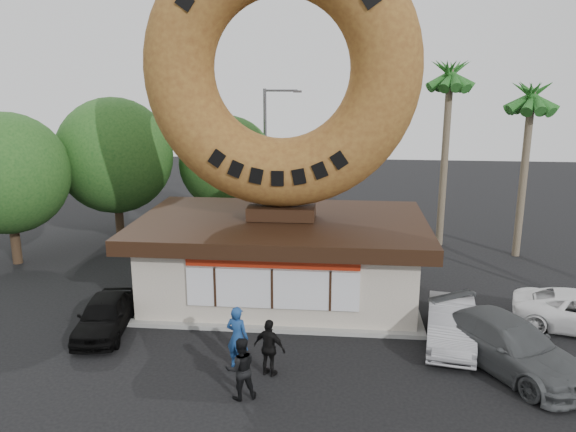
# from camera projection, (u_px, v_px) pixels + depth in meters

# --- Properties ---
(ground) EXTENTS (90.00, 90.00, 0.00)m
(ground) POSITION_uv_depth(u_px,v_px,m) (260.00, 373.00, 16.87)
(ground) COLOR black
(ground) RESTS_ON ground
(donut_shop) EXTENTS (11.20, 7.20, 3.80)m
(donut_shop) POSITION_uv_depth(u_px,v_px,m) (282.00, 256.00, 22.21)
(donut_shop) COLOR beige
(donut_shop) RESTS_ON ground
(giant_donut) EXTENTS (10.26, 2.62, 10.26)m
(giant_donut) POSITION_uv_depth(u_px,v_px,m) (281.00, 69.00, 20.48)
(giant_donut) COLOR olive
(giant_donut) RESTS_ON donut_shop
(tree_west) EXTENTS (6.00, 6.00, 7.65)m
(tree_west) POSITION_uv_depth(u_px,v_px,m) (115.00, 156.00, 29.17)
(tree_west) COLOR #473321
(tree_west) RESTS_ON ground
(tree_mid) EXTENTS (5.20, 5.20, 6.63)m
(tree_mid) POSITION_uv_depth(u_px,v_px,m) (227.00, 163.00, 30.74)
(tree_mid) COLOR #473321
(tree_mid) RESTS_ON ground
(tree_far) EXTENTS (5.60, 5.60, 7.14)m
(tree_far) POSITION_uv_depth(u_px,v_px,m) (7.00, 173.00, 25.72)
(tree_far) COLOR #473321
(tree_far) RESTS_ON ground
(palm_near) EXTENTS (2.60, 2.60, 9.75)m
(palm_near) POSITION_uv_depth(u_px,v_px,m) (450.00, 81.00, 27.63)
(palm_near) COLOR #726651
(palm_near) RESTS_ON ground
(palm_far) EXTENTS (2.60, 2.60, 8.75)m
(palm_far) POSITION_uv_depth(u_px,v_px,m) (531.00, 102.00, 26.08)
(palm_far) COLOR #726651
(palm_far) RESTS_ON ground
(street_lamp) EXTENTS (2.11, 0.20, 8.00)m
(street_lamp) POSITION_uv_depth(u_px,v_px,m) (268.00, 153.00, 31.39)
(street_lamp) COLOR #59595E
(street_lamp) RESTS_ON ground
(person_left) EXTENTS (0.84, 0.68, 1.99)m
(person_left) POSITION_uv_depth(u_px,v_px,m) (237.00, 337.00, 16.99)
(person_left) COLOR navy
(person_left) RESTS_ON ground
(person_center) EXTENTS (1.06, 0.95, 1.79)m
(person_center) POSITION_uv_depth(u_px,v_px,m) (241.00, 368.00, 15.39)
(person_center) COLOR black
(person_center) RESTS_ON ground
(person_right) EXTENTS (1.12, 0.80, 1.77)m
(person_right) POSITION_uv_depth(u_px,v_px,m) (270.00, 348.00, 16.57)
(person_right) COLOR black
(person_right) RESTS_ON ground
(car_black) EXTENTS (2.07, 4.04, 1.31)m
(car_black) POSITION_uv_depth(u_px,v_px,m) (105.00, 315.00, 19.39)
(car_black) COLOR black
(car_black) RESTS_ON ground
(car_silver) EXTENTS (2.15, 4.43, 1.40)m
(car_silver) POSITION_uv_depth(u_px,v_px,m) (451.00, 324.00, 18.62)
(car_silver) COLOR #959599
(car_silver) RESTS_ON ground
(car_grey) EXTENTS (4.67, 5.63, 1.54)m
(car_grey) POSITION_uv_depth(u_px,v_px,m) (508.00, 344.00, 17.05)
(car_grey) COLOR #505355
(car_grey) RESTS_ON ground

